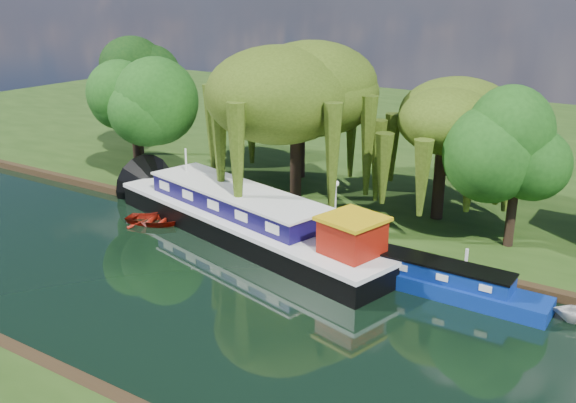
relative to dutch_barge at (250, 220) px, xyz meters
The scene contains 13 objects.
ground 7.47m from the dutch_barge, 66.72° to the right, with size 120.00×120.00×0.00m, color black.
far_bank 27.37m from the dutch_barge, 83.86° to the left, with size 120.00×52.00×0.45m, color #1C360E.
dutch_barge is the anchor object (origin of this frame).
narrowboat 10.88m from the dutch_barge, ahead, with size 11.27×2.00×1.64m.
red_dinghy 6.40m from the dutch_barge, 166.96° to the right, with size 2.48×3.48×0.72m, color maroon.
willow_left 8.19m from the dutch_barge, 92.54° to the left, with size 8.03×8.03×9.63m.
willow_right 12.17m from the dutch_barge, 43.28° to the left, with size 6.09×6.09×7.41m.
tree_far_left 14.00m from the dutch_barge, 163.79° to the left, with size 5.18×5.18×8.35m.
tree_far_back 20.87m from the dutch_barge, 152.99° to the left, with size 5.05×5.05×8.49m.
tree_far_mid 12.22m from the dutch_barge, 107.05° to the left, with size 5.06×5.06×8.28m.
tree_far_right 14.74m from the dutch_barge, 23.70° to the left, with size 4.45×4.45×7.28m.
lamppost 5.22m from the dutch_barge, 47.23° to the left, with size 0.36×0.36×2.56m.
mooring_posts 2.91m from the dutch_barge, 33.46° to the left, with size 19.16×0.16×1.00m.
Camera 1 is at (17.39, -20.55, 13.63)m, focal length 40.00 mm.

